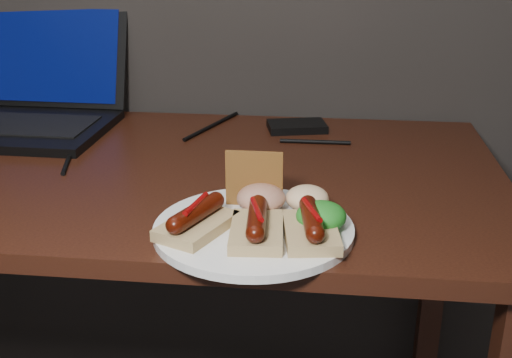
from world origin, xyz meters
The scene contains 12 objects.
desk centered at (0.00, 1.38, 0.66)m, with size 1.40×0.70×0.75m.
laptop centered at (-0.26, 1.60, 0.80)m, with size 0.38×0.37×0.25m.
hard_drive centered at (0.32, 1.63, 0.76)m, with size 0.12×0.08×0.02m, color black.
desk_cables centered at (-0.01, 1.52, 0.75)m, with size 0.85×0.42×0.01m.
plate centered at (0.29, 1.13, 0.76)m, with size 0.28×0.28×0.01m, color white.
bread_sausage_left centered at (0.21, 1.10, 0.78)m, with size 0.11×0.13×0.04m.
bread_sausage_center centered at (0.30, 1.09, 0.78)m, with size 0.08×0.12×0.04m.
bread_sausage_right centered at (0.37, 1.10, 0.78)m, with size 0.09×0.12×0.04m.
crispbread centered at (0.28, 1.20, 0.80)m, with size 0.09×0.01×0.09m, color olive.
salad_greens centered at (0.38, 1.13, 0.78)m, with size 0.07×0.07×0.04m, color #175611.
salsa_mound centered at (0.29, 1.18, 0.78)m, with size 0.07×0.07×0.04m, color maroon.
coleslaw_mound centered at (0.36, 1.19, 0.78)m, with size 0.06×0.06×0.04m, color beige.
Camera 1 is at (0.39, 0.32, 1.15)m, focal length 45.00 mm.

